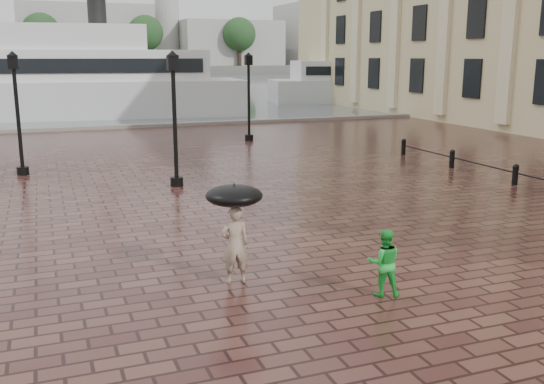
{
  "coord_description": "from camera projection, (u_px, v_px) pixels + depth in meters",
  "views": [
    {
      "loc": [
        -1.16,
        -6.24,
        4.37
      ],
      "look_at": [
        3.51,
        6.09,
        1.4
      ],
      "focal_mm": 40.0,
      "sensor_mm": 36.0,
      "label": 1
    }
  ],
  "objects": [
    {
      "name": "quay_edge",
      "position": [
        64.0,
        131.0,
        36.24
      ],
      "size": [
        80.0,
        0.6,
        0.3
      ],
      "primitive_type": "cube",
      "color": "slate",
      "rests_on": "ground"
    },
    {
      "name": "harbour_water",
      "position": [
        48.0,
        86.0,
        90.98
      ],
      "size": [
        240.0,
        240.0,
        0.0
      ],
      "primitive_type": "plane",
      "color": "#414950",
      "rests_on": "ground"
    },
    {
      "name": "umbrella",
      "position": [
        234.0,
        196.0,
        11.57
      ],
      "size": [
        1.1,
        1.1,
        1.1
      ],
      "color": "black",
      "rests_on": "ground"
    },
    {
      "name": "adult_pedestrian",
      "position": [
        235.0,
        245.0,
        11.79
      ],
      "size": [
        0.6,
        0.42,
        1.56
      ],
      "primitive_type": "imported",
      "rotation": [
        0.0,
        0.0,
        3.06
      ],
      "color": "gray",
      "rests_on": "ground"
    },
    {
      "name": "child_pedestrian",
      "position": [
        384.0,
        263.0,
        11.18
      ],
      "size": [
        0.75,
        0.67,
        1.28
      ],
      "primitive_type": "imported",
      "rotation": [
        0.0,
        0.0,
        2.78
      ],
      "color": "green",
      "rests_on": "ground"
    },
    {
      "name": "street_lamps",
      "position": [
        29.0,
        113.0,
        22.04
      ],
      "size": [
        21.44,
        14.44,
        4.4
      ],
      "color": "black",
      "rests_on": "ground"
    },
    {
      "name": "far_shore",
      "position": [
        43.0,
        70.0,
        152.79
      ],
      "size": [
        300.0,
        60.0,
        2.0
      ],
      "primitive_type": "cube",
      "color": "#4C4C47",
      "rests_on": "ground"
    },
    {
      "name": "distant_skyline",
      "position": [
        237.0,
        36.0,
        158.45
      ],
      "size": [
        102.5,
        22.0,
        33.0
      ],
      "color": "#9B9993",
      "rests_on": "ground"
    },
    {
      "name": "far_trees",
      "position": [
        41.0,
        32.0,
        130.87
      ],
      "size": [
        188.0,
        8.0,
        13.5
      ],
      "color": "#2D2119",
      "rests_on": "ground"
    },
    {
      "name": "ferry_near",
      "position": [
        54.0,
        80.0,
        43.44
      ],
      "size": [
        27.69,
        9.03,
        8.92
      ],
      "rotation": [
        0.0,
        0.0,
        -0.09
      ],
      "color": "silver",
      "rests_on": "ground"
    },
    {
      "name": "ferry_far",
      "position": [
        384.0,
        79.0,
        59.21
      ],
      "size": [
        22.82,
        9.08,
        7.29
      ],
      "rotation": [
        0.0,
        0.0,
        -0.17
      ],
      "color": "silver",
      "rests_on": "ground"
    }
  ]
}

